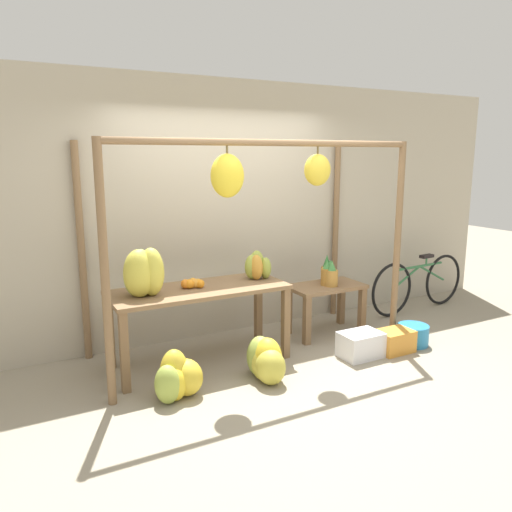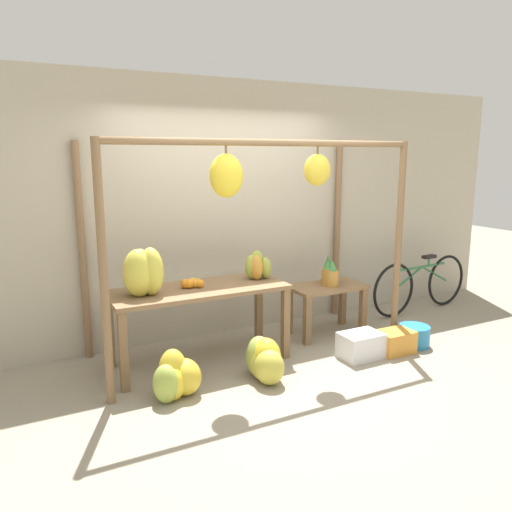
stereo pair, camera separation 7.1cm
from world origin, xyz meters
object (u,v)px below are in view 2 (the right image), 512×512
Objects in this scene: blue_bucket at (414,336)px; papaya_pile at (257,266)px; banana_pile_ground_left at (176,378)px; parked_bicycle at (421,284)px; fruit_crate_purple at (395,342)px; banana_pile_ground_right at (264,361)px; orange_pile at (193,283)px; fruit_crate_white at (361,345)px; banana_pile_on_table at (142,274)px; pineapple_cluster at (330,273)px.

papaya_pile reaches higher than blue_bucket.
banana_pile_ground_left is 0.31× the size of parked_bicycle.
banana_pile_ground_left reaches higher than fruit_crate_purple.
parked_bicycle is 5.67× the size of papaya_pile.
banana_pile_ground_right reaches higher than blue_bucket.
orange_pile is 0.71m from papaya_pile.
fruit_crate_purple is (0.40, -0.06, -0.01)m from fruit_crate_white.
banana_pile_on_table is 2.27m from fruit_crate_white.
banana_pile_ground_right is at bearing -112.23° from papaya_pile.
banana_pile_ground_left is at bearing -149.91° from papaya_pile.
banana_pile_ground_left is 1.26× the size of fruit_crate_white.
blue_bucket is 1.11× the size of papaya_pile.
banana_pile_ground_right is (-1.23, -0.75, -0.51)m from pineapple_cluster.
orange_pile is at bearing 122.43° from banana_pile_ground_right.
blue_bucket is at bearing -52.68° from pineapple_cluster.
banana_pile_ground_left is 2.62m from blue_bucket.
papaya_pile reaches higher than orange_pile.
blue_bucket is at bearing -24.13° from papaya_pile.
papaya_pile is 1.62m from fruit_crate_purple.
banana_pile_ground_right is 2.91m from parked_bicycle.
banana_pile_ground_right is at bearing -3.52° from banana_pile_ground_left.
banana_pile_ground_left is at bearing -167.06° from parked_bicycle.
parked_bicycle is at bearing 4.55° from pineapple_cluster.
parked_bicycle is 2.56m from papaya_pile.
blue_bucket is (2.73, -0.61, -0.85)m from banana_pile_on_table.
pineapple_cluster is 1.09× the size of papaya_pile.
parked_bicycle is at bearing 17.50° from banana_pile_ground_right.
fruit_crate_purple is at bearing -2.11° from banana_pile_ground_right.
banana_pile_ground_left is at bearing -79.40° from banana_pile_on_table.
parked_bicycle is (1.54, 0.12, -0.33)m from pineapple_cluster.
pineapple_cluster is at bearing 18.91° from banana_pile_ground_left.
blue_bucket is (2.62, -0.05, -0.06)m from banana_pile_ground_left.
banana_pile_on_table is at bearing 167.41° from blue_bucket.
fruit_crate_white is (2.02, -0.60, -0.83)m from banana_pile_on_table.
banana_pile_ground_left is at bearing 176.48° from banana_pile_ground_right.
parked_bicycle is (3.19, 0.21, -0.44)m from orange_pile.
papaya_pile is at bearing 30.09° from banana_pile_ground_left.
orange_pile is at bearing 159.48° from fruit_crate_purple.
blue_bucket is 0.88× the size of fruit_crate_purple.
banana_pile_ground_left is at bearing 178.68° from fruit_crate_white.
pineapple_cluster reaches higher than fruit_crate_purple.
fruit_crate_white is at bearing -16.63° from banana_pile_on_table.
blue_bucket is at bearing -12.59° from banana_pile_on_table.
blue_bucket is at bearing -0.02° from banana_pile_ground_right.
banana_pile_ground_right is 1.59× the size of blue_bucket.
pineapple_cluster is 0.98× the size of blue_bucket.
banana_pile_on_table reaches higher than banana_pile_ground_right.
banana_pile_on_table is 1.33× the size of blue_bucket.
pineapple_cluster is 1.53m from banana_pile_ground_right.
banana_pile_ground_left is (-2.05, -0.70, -0.52)m from pineapple_cluster.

